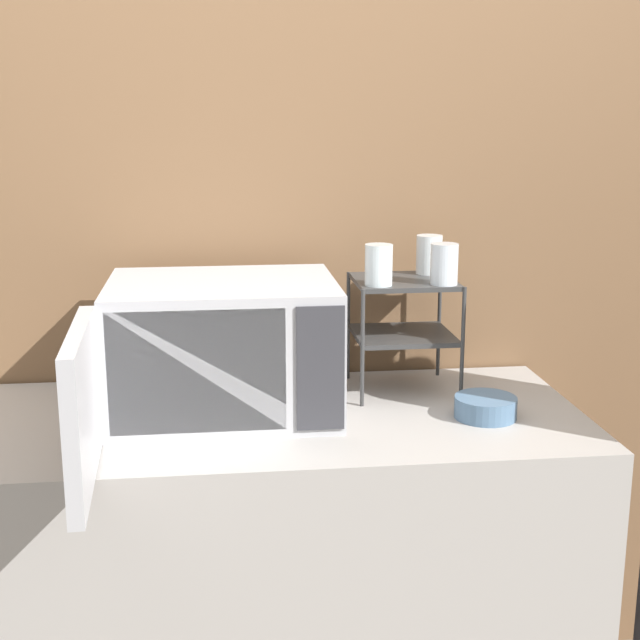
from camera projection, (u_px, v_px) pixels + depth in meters
wall_back at (245, 231)px, 2.38m from camera, size 8.00×0.06×2.60m
counter at (257, 589)px, 2.21m from camera, size 1.57×0.67×0.91m
microwave at (218, 349)px, 2.09m from camera, size 0.56×0.83×0.32m
dish_rack at (403, 311)px, 2.26m from camera, size 0.26×0.24×0.29m
glass_front_left at (379, 265)px, 2.15m from camera, size 0.07×0.07×0.10m
glass_back_right at (429, 255)px, 2.31m from camera, size 0.07×0.07×0.10m
glass_front_right at (444, 264)px, 2.17m from camera, size 0.07×0.07×0.10m
bowl at (485, 408)px, 2.09m from camera, size 0.15×0.15×0.05m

